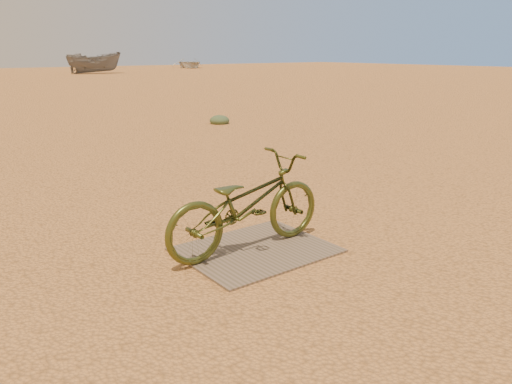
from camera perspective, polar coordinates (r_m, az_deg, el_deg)
ground at (r=4.74m, az=-0.12°, el=-8.48°), size 120.00×120.00×0.00m
plywood_board at (r=5.07m, az=-0.00°, el=-6.64°), size 1.45×1.16×0.02m
bicycle at (r=4.91m, az=-1.11°, el=-1.38°), size 1.81×0.63×0.95m
boat_mid_right at (r=46.57m, az=-17.98°, el=13.87°), size 4.84×2.24×1.81m
boat_far_right at (r=59.09m, az=-7.64°, el=14.39°), size 5.27×6.10×1.06m
kale_b at (r=13.95m, az=-4.19°, el=7.81°), size 0.54×0.54×0.30m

